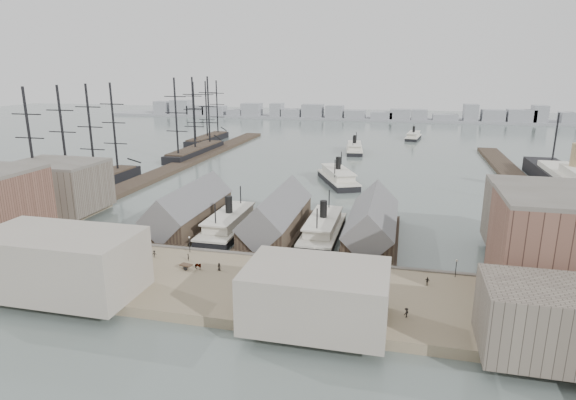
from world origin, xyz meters
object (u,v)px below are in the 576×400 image
(tram, at_px, (501,294))
(horse_cart_right, at_px, (279,282))
(horse_cart_left, at_px, (86,253))
(horse_cart_center, at_px, (194,266))
(ocean_steamer, at_px, (573,186))
(ferry_docked_west, at_px, (229,223))

(tram, relative_size, horse_cart_right, 2.49)
(horse_cart_left, xyz_separation_m, horse_cart_right, (47.50, -4.73, 0.02))
(horse_cart_left, distance_m, horse_cart_center, 27.54)
(horse_cart_left, height_order, horse_cart_right, horse_cart_right)
(tram, bearing_deg, ocean_steamer, 72.28)
(horse_cart_center, bearing_deg, horse_cart_left, 99.21)
(ferry_docked_west, distance_m, horse_cart_center, 30.88)
(horse_cart_left, bearing_deg, horse_cart_right, -50.98)
(horse_cart_center, height_order, horse_cart_right, horse_cart_center)
(ocean_steamer, xyz_separation_m, horse_cart_left, (-129.19, -94.49, -1.36))
(ocean_steamer, relative_size, horse_cart_right, 20.80)
(horse_cart_right, bearing_deg, tram, -84.18)
(ferry_docked_west, xyz_separation_m, ocean_steamer, (105.00, 64.85, 1.56))
(tram, xyz_separation_m, horse_cart_center, (-61.72, 1.27, -1.24))
(ocean_steamer, bearing_deg, ferry_docked_west, -148.30)
(ocean_steamer, bearing_deg, horse_cart_center, -136.77)
(tram, distance_m, horse_cart_right, 41.83)
(ferry_docked_west, bearing_deg, tram, -26.17)
(ferry_docked_west, height_order, tram, ferry_docked_west)
(ferry_docked_west, relative_size, ocean_steamer, 0.32)
(horse_cart_left, bearing_deg, ferry_docked_west, 5.50)
(ocean_steamer, relative_size, horse_cart_center, 19.20)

